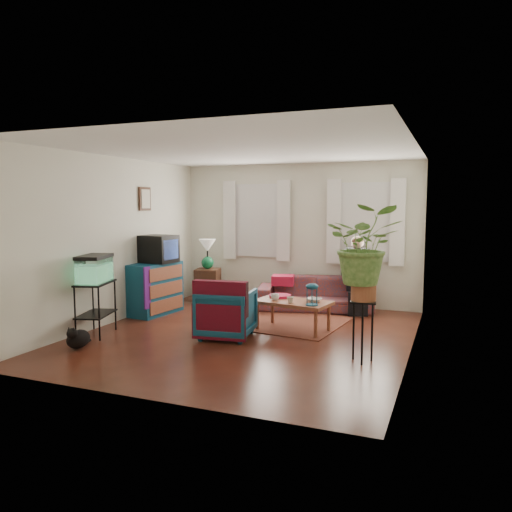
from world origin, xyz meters
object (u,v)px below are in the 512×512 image
at_px(side_table, 208,285).
at_px(coffee_table, 293,316).
at_px(dresser, 155,288).
at_px(sofa, 315,288).
at_px(aquarium_stand, 96,309).
at_px(armchair, 227,311).
at_px(plant_stand, 363,331).

distance_m(side_table, coffee_table, 2.68).
relative_size(dresser, coffee_table, 0.89).
height_order(sofa, coffee_table, sofa).
distance_m(sofa, aquarium_stand, 3.73).
relative_size(armchair, coffee_table, 0.69).
relative_size(sofa, armchair, 2.67).
xyz_separation_m(dresser, coffee_table, (2.53, -0.24, -0.21)).
height_order(aquarium_stand, coffee_table, aquarium_stand).
bearing_deg(plant_stand, sofa, 115.95).
distance_m(dresser, plant_stand, 3.96).
bearing_deg(coffee_table, armchair, -128.76).
relative_size(aquarium_stand, coffee_table, 0.70).
bearing_deg(side_table, armchair, -56.99).
distance_m(armchair, coffee_table, 1.03).
distance_m(sofa, side_table, 2.12).
distance_m(side_table, dresser, 1.34).
xyz_separation_m(side_table, dresser, (-0.34, -1.30, 0.12)).
xyz_separation_m(dresser, aquarium_stand, (-0.01, -1.49, -0.06)).
xyz_separation_m(aquarium_stand, plant_stand, (3.75, 0.17, -0.01)).
xyz_separation_m(side_table, coffee_table, (2.19, -1.53, -0.09)).
height_order(sofa, aquarium_stand, sofa).
xyz_separation_m(dresser, plant_stand, (3.74, -1.32, -0.07)).
distance_m(aquarium_stand, coffee_table, 2.84).
bearing_deg(sofa, armchair, -120.82).
height_order(side_table, dresser, dresser).
bearing_deg(side_table, coffee_table, -34.92).
bearing_deg(sofa, plant_stand, -77.66).
relative_size(sofa, aquarium_stand, 2.62).
relative_size(side_table, coffee_table, 0.58).
xyz_separation_m(dresser, armchair, (1.77, -0.91, -0.06)).
bearing_deg(plant_stand, aquarium_stand, -177.34).
height_order(sofa, armchair, sofa).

